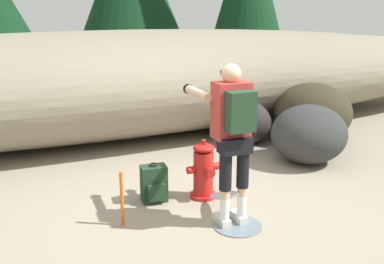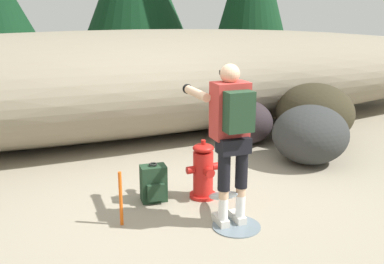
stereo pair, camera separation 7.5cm
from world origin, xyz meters
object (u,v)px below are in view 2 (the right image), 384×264
(spare_backpack, at_px, (154,184))
(survey_stake, at_px, (121,199))
(fire_hydrant, at_px, (203,171))
(boulder_large, at_px, (310,134))
(boulder_mid, at_px, (245,121))
(utility_worker, at_px, (230,125))
(boulder_small, at_px, (314,113))

(spare_backpack, height_order, survey_stake, survey_stake)
(fire_hydrant, height_order, spare_backpack, fire_hydrant)
(boulder_large, bearing_deg, boulder_mid, 107.07)
(boulder_large, xyz_separation_m, boulder_mid, (-0.39, 1.26, -0.06))
(fire_hydrant, height_order, boulder_large, boulder_large)
(utility_worker, bearing_deg, fire_hydrant, -0.01)
(boulder_large, relative_size, boulder_small, 0.89)
(survey_stake, bearing_deg, spare_backpack, 41.08)
(boulder_mid, height_order, boulder_small, boulder_small)
(fire_hydrant, bearing_deg, survey_stake, -164.28)
(spare_backpack, bearing_deg, utility_worker, 40.03)
(survey_stake, bearing_deg, utility_worker, -20.07)
(utility_worker, xyz_separation_m, boulder_large, (2.02, 1.22, -0.64))
(boulder_large, relative_size, boulder_mid, 1.17)
(fire_hydrant, relative_size, boulder_large, 0.61)
(fire_hydrant, relative_size, boulder_mid, 0.72)
(utility_worker, relative_size, boulder_mid, 1.69)
(fire_hydrant, relative_size, utility_worker, 0.43)
(fire_hydrant, relative_size, spare_backpack, 1.55)
(utility_worker, distance_m, boulder_mid, 3.05)
(spare_backpack, height_order, boulder_mid, boulder_mid)
(spare_backpack, height_order, boulder_small, boulder_small)
(boulder_small, xyz_separation_m, survey_stake, (-3.83, -1.69, -0.21))
(fire_hydrant, distance_m, spare_backpack, 0.61)
(fire_hydrant, relative_size, survey_stake, 1.21)
(boulder_small, bearing_deg, survey_stake, -156.26)
(spare_backpack, xyz_separation_m, boulder_mid, (2.19, 1.64, 0.16))
(spare_backpack, bearing_deg, boulder_small, 116.86)
(boulder_large, xyz_separation_m, boulder_small, (0.75, 0.85, 0.08))
(fire_hydrant, xyz_separation_m, utility_worker, (-0.03, -0.70, 0.75))
(spare_backpack, relative_size, boulder_small, 0.35)
(fire_hydrant, distance_m, survey_stake, 1.14)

